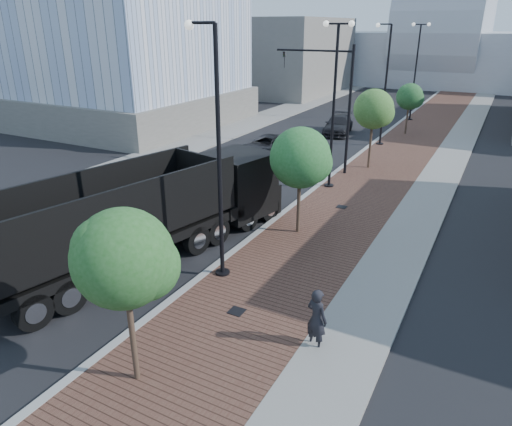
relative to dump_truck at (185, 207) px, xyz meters
The scene contains 23 objects.
sidewalk 28.79m from the dump_truck, 78.08° to the left, with size 7.00×140.00×0.12m, color #4C2D23.
concrete_strip 29.47m from the dump_truck, 72.93° to the left, with size 2.40×140.00×0.13m, color slate.
curb 28.28m from the dump_truck, 85.05° to the left, with size 0.30×140.00×0.14m, color gray.
west_sidewalk 30.09m from the dump_truck, 110.59° to the left, with size 4.00×140.00×0.12m, color slate.
dump_truck is the anchor object (origin of this frame).
white_sedan 7.40m from the dump_truck, 100.87° to the left, with size 1.46×4.17×1.37m, color silver.
dark_car_mid 15.67m from the dump_truck, 103.53° to the left, with size 2.38×5.17×1.44m, color black.
dark_car_far 24.96m from the dump_truck, 93.31° to the left, with size 2.21×5.43×1.57m, color black.
pedestrian 8.88m from the dump_truck, 28.43° to the right, with size 0.72×0.48×1.99m, color black.
streetlight_1 4.39m from the dump_truck, 32.65° to the right, with size 1.44×0.56×9.21m.
streetlight_2 11.04m from the dump_truck, 73.32° to the left, with size 1.72×0.56×9.28m.
streetlight_3 22.48m from the dump_truck, 82.48° to the left, with size 1.44×0.56×9.21m.
streetlight_4 34.41m from the dump_truck, 84.92° to the left, with size 1.72×0.56×9.28m.
traffic_mast 13.71m from the dump_truck, 80.76° to the left, with size 5.09×0.20×8.00m.
tree_0 9.09m from the dump_truck, 62.52° to the right, with size 2.54×2.52×5.03m.
tree_1 5.53m from the dump_truck, 37.67° to the left, with size 2.70×2.70×5.01m.
tree_2 15.87m from the dump_truck, 74.92° to the left, with size 2.59×2.58×5.31m.
tree_3 27.51m from the dump_truck, 81.45° to the left, with size 2.31×2.25×4.46m.
tower_podium 29.50m from the dump_truck, 136.97° to the left, with size 19.00×19.00×3.00m, color #5D5A54.
convention_center 73.26m from the dump_truck, 89.66° to the left, with size 50.00×30.00×50.00m.
commercial_block_nw 51.34m from the dump_truck, 110.05° to the left, with size 14.00×20.00×10.00m, color slate.
utility_cover_1 6.38m from the dump_truck, 38.69° to the right, with size 0.50×0.50×0.02m, color black.
utility_cover_2 8.75m from the dump_truck, 55.85° to the left, with size 0.50×0.50×0.02m, color black.
Camera 1 is at (9.23, -3.41, 9.04)m, focal length 32.75 mm.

